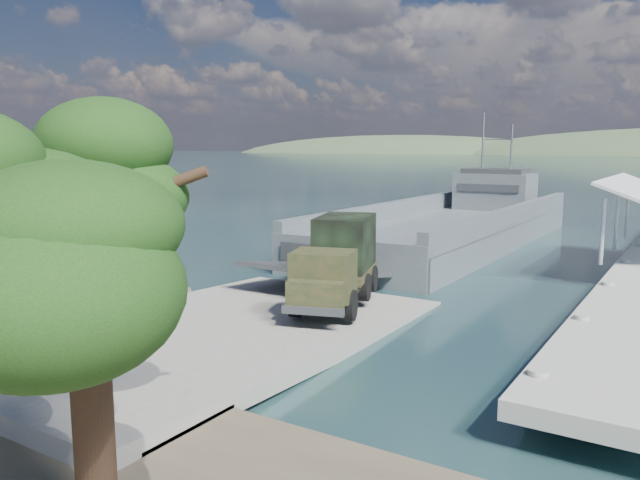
# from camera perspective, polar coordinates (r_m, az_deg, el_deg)

# --- Properties ---
(ground) EXTENTS (1400.00, 1400.00, 0.00)m
(ground) POSITION_cam_1_polar(r_m,az_deg,el_deg) (23.76, -7.79, -8.33)
(ground) COLOR #162E35
(ground) RESTS_ON ground
(boat_ramp) EXTENTS (10.00, 18.00, 0.50)m
(boat_ramp) POSITION_cam_1_polar(r_m,az_deg,el_deg) (22.96, -9.42, -8.31)
(boat_ramp) COLOR gray
(boat_ramp) RESTS_ON ground
(shoreline_rocks) EXTENTS (3.20, 5.60, 0.90)m
(shoreline_rocks) POSITION_cam_1_polar(r_m,az_deg,el_deg) (28.33, -16.85, -5.85)
(shoreline_rocks) COLOR #4D4D4B
(shoreline_rocks) RESTS_ON ground
(landing_craft) EXTENTS (9.06, 35.11, 10.40)m
(landing_craft) POSITION_cam_1_polar(r_m,az_deg,el_deg) (44.46, 11.81, 0.60)
(landing_craft) COLOR #50585E
(landing_craft) RESTS_ON ground
(military_truck) EXTENTS (4.39, 7.72, 3.44)m
(military_truck) POSITION_cam_1_polar(r_m,az_deg,el_deg) (25.53, 1.68, -1.95)
(military_truck) COLOR black
(military_truck) RESTS_ON boat_ramp
(soldier) EXTENTS (0.78, 0.60, 1.91)m
(soldier) POSITION_cam_1_polar(r_m,az_deg,el_deg) (23.40, -14.18, -5.08)
(soldier) COLOR #212F1A
(soldier) RESTS_ON boat_ramp
(overhang_tree) EXTENTS (8.29, 7.64, 7.53)m
(overhang_tree) POSITION_cam_1_polar(r_m,az_deg,el_deg) (10.88, -20.74, 3.61)
(overhang_tree) COLOR #341F15
(overhang_tree) RESTS_ON ground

